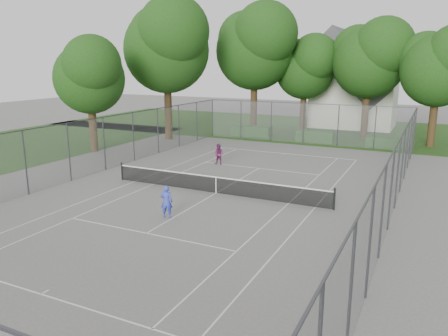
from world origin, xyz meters
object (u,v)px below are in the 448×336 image
at_px(tennis_net, 216,184).
at_px(girl_player, 167,202).
at_px(house, 355,87).
at_px(woman_player, 219,154).

xyz_separation_m(tennis_net, girl_player, (-0.31, -4.38, 0.25)).
height_order(tennis_net, house, house).
bearing_deg(tennis_net, woman_player, 115.19).
bearing_deg(woman_player, girl_player, -77.71).
xyz_separation_m(girl_player, woman_player, (-2.63, 10.63, -0.03)).
bearing_deg(tennis_net, house, 85.95).
height_order(house, girl_player, house).
height_order(house, woman_player, house).
bearing_deg(girl_player, tennis_net, -115.78).
distance_m(house, woman_player, 24.09).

